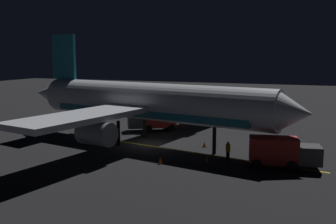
% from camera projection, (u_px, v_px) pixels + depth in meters
% --- Properties ---
extents(ground_plane, '(180.00, 180.00, 0.20)m').
position_uv_depth(ground_plane, '(150.00, 145.00, 40.05)').
color(ground_plane, black).
extents(apron_guide_stripe, '(5.57, 26.54, 0.01)m').
position_uv_depth(apron_guide_stripe, '(182.00, 151.00, 37.27)').
color(apron_guide_stripe, gold).
rests_on(apron_guide_stripe, ground_plane).
extents(airliner, '(30.71, 33.52, 11.60)m').
position_uv_depth(airliner, '(145.00, 103.00, 39.70)').
color(airliner, silver).
rests_on(airliner, ground_plane).
extents(baggage_truck, '(3.10, 5.94, 2.52)m').
position_uv_depth(baggage_truck, '(281.00, 153.00, 31.46)').
color(baggage_truck, maroon).
rests_on(baggage_truck, ground_plane).
extents(catering_truck, '(4.70, 6.09, 2.35)m').
position_uv_depth(catering_truck, '(154.00, 121.00, 47.06)').
color(catering_truck, maroon).
rests_on(catering_truck, ground_plane).
extents(ground_crew_worker, '(0.40, 0.40, 1.74)m').
position_uv_depth(ground_crew_worker, '(228.00, 151.00, 33.53)').
color(ground_crew_worker, black).
rests_on(ground_crew_worker, ground_plane).
extents(traffic_cone_near_left, '(0.50, 0.50, 0.55)m').
position_uv_depth(traffic_cone_near_left, '(204.00, 145.00, 38.76)').
color(traffic_cone_near_left, '#EA590F').
rests_on(traffic_cone_near_left, ground_plane).
extents(traffic_cone_near_right, '(0.50, 0.50, 0.55)m').
position_uv_depth(traffic_cone_near_right, '(160.00, 161.00, 32.71)').
color(traffic_cone_near_right, '#EA590F').
rests_on(traffic_cone_near_right, ground_plane).
extents(traffic_cone_under_wing, '(0.50, 0.50, 0.55)m').
position_uv_depth(traffic_cone_under_wing, '(260.00, 158.00, 33.82)').
color(traffic_cone_under_wing, '#EA590F').
rests_on(traffic_cone_under_wing, ground_plane).
extents(traffic_cone_far, '(0.50, 0.50, 0.55)m').
position_uv_depth(traffic_cone_far, '(207.00, 160.00, 33.12)').
color(traffic_cone_far, '#EA590F').
rests_on(traffic_cone_far, ground_plane).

